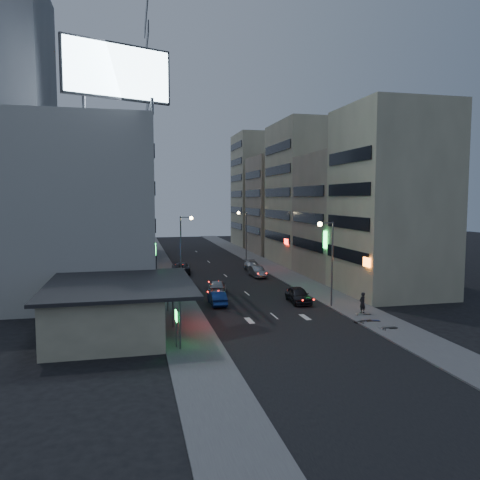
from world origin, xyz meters
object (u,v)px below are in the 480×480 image
object	(u,v)px
scooter_silver_a	(395,319)
scooter_black_b	(371,313)
parked_car_right_far	(252,266)
road_car_silver	(217,287)
scooter_black_a	(394,321)
person	(362,303)
parked_car_left	(181,268)
parked_car_right_mid	(257,272)
scooter_blue	(380,314)
parked_car_right_near	(298,295)
scooter_silver_b	(369,307)
road_car_blue	(217,298)

from	to	relation	value
scooter_silver_a	scooter_black_b	bearing A→B (deg)	25.35
parked_car_right_far	road_car_silver	distance (m)	16.17
road_car_silver	scooter_black_a	bearing A→B (deg)	135.24
person	parked_car_left	bearing A→B (deg)	-85.72
person	scooter_black_a	distance (m)	4.78
parked_car_right_mid	scooter_black_a	world-z (taller)	parked_car_right_mid
scooter_blue	scooter_black_b	distance (m)	0.74
road_car_silver	person	xyz separation A→B (m)	(10.89, -12.20, 0.39)
scooter_black_a	parked_car_right_near	bearing A→B (deg)	23.81
scooter_silver_a	scooter_silver_b	world-z (taller)	scooter_silver_a
person	scooter_silver_b	xyz separation A→B (m)	(0.56, -0.23, -0.37)
parked_car_left	person	distance (m)	29.55
person	scooter_silver_b	size ratio (longest dim) A/B	1.01
parked_car_right_near	parked_car_left	size ratio (longest dim) A/B	0.82
person	parked_car_right_near	bearing A→B (deg)	-78.55
parked_car_right_mid	parked_car_left	xyz separation A→B (m)	(-9.47, 5.01, 0.06)
parked_car_right_near	scooter_blue	size ratio (longest dim) A/B	2.46
road_car_blue	scooter_silver_b	bearing A→B (deg)	152.22
scooter_silver_a	scooter_silver_b	distance (m)	4.29
scooter_black_a	scooter_blue	xyz separation A→B (m)	(-0.03, 2.20, 0.04)
scooter_black_a	scooter_blue	bearing A→B (deg)	2.81
parked_car_right_near	scooter_black_a	size ratio (longest dim) A/B	2.67
scooter_silver_a	scooter_black_a	bearing A→B (deg)	150.25
scooter_blue	parked_car_right_near	bearing A→B (deg)	49.55
scooter_silver_b	scooter_silver_a	bearing A→B (deg)	-169.50
scooter_blue	road_car_silver	bearing A→B (deg)	60.00
parked_car_right_mid	scooter_silver_b	size ratio (longest dim) A/B	2.32
parked_car_right_mid	person	distance (m)	21.68
scooter_silver_b	parked_car_right_far	bearing A→B (deg)	19.98
parked_car_right_far	parked_car_right_near	bearing A→B (deg)	-89.40
scooter_black_a	scooter_blue	distance (m)	2.20
road_car_silver	scooter_silver_a	xyz separation A→B (m)	(11.35, -16.71, 0.07)
parked_car_right_far	scooter_silver_b	xyz separation A→B (m)	(3.81, -26.68, -0.00)
scooter_silver_a	scooter_black_b	world-z (taller)	scooter_silver_a
parked_car_right_mid	scooter_silver_b	bearing A→B (deg)	-80.96
person	scooter_silver_b	distance (m)	0.71
scooter_silver_b	parked_car_left	bearing A→B (deg)	39.57
road_car_blue	parked_car_right_near	bearing A→B (deg)	174.92
scooter_black_a	scooter_black_b	bearing A→B (deg)	17.27
scooter_black_a	person	bearing A→B (deg)	5.55
parked_car_right_near	scooter_silver_b	world-z (taller)	parked_car_right_near
parked_car_right_mid	parked_car_right_far	xyz separation A→B (m)	(0.68, 5.13, -0.02)
parked_car_right_near	parked_car_left	distance (m)	22.64
road_car_blue	scooter_black_a	xyz separation A→B (m)	(12.20, -11.38, -0.03)
scooter_silver_a	scooter_blue	world-z (taller)	scooter_silver_a
parked_car_right_mid	parked_car_left	size ratio (longest dim) A/B	0.78
parked_car_right_far	scooter_silver_b	world-z (taller)	parked_car_right_far
parked_car_left	person	xyz separation A→B (m)	(13.40, -26.34, 0.29)
parked_car_right_mid	scooter_black_a	xyz separation A→B (m)	(4.22, -26.07, -0.07)
parked_car_right_mid	parked_car_left	bearing A→B (deg)	149.38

